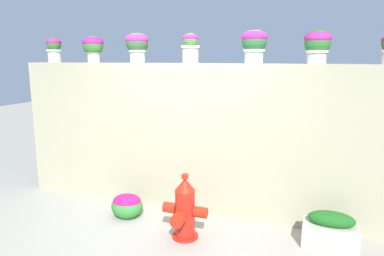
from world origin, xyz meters
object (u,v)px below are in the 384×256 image
Objects in this scene: potted_plant_4 at (254,43)px; planter_box at (330,230)px; potted_plant_3 at (190,46)px; potted_plant_5 at (318,44)px; potted_plant_0 at (54,48)px; potted_plant_2 at (137,44)px; potted_plant_1 at (93,46)px; flower_bush_left at (127,205)px; fire_hydrant at (185,210)px.

potted_plant_4 is 2.45m from planter_box.
potted_plant_5 is (1.64, -0.04, 0.01)m from potted_plant_3.
potted_plant_2 is (1.47, 0.01, 0.04)m from potted_plant_0.
potted_plant_2 reaches higher than potted_plant_1.
planter_box is (3.45, -0.49, -2.12)m from potted_plant_1.
potted_plant_2 is 2.27m from flower_bush_left.
potted_plant_1 is 2.39m from flower_bush_left.
potted_plant_1 is (0.75, -0.03, 0.02)m from potted_plant_0.
fire_hydrant is 1.31× the size of planter_box.
flower_bush_left is at bearing -165.12° from potted_plant_5.
planter_box is at bearing -15.91° from potted_plant_3.
potted_plant_0 is 0.63× the size of planter_box.
potted_plant_3 is (1.53, 0.06, -0.02)m from potted_plant_1.
potted_plant_4 is at bearing 0.47° from potted_plant_3.
potted_plant_3 is 2.90m from planter_box.
potted_plant_1 is at bearing -179.75° from potted_plant_5.
potted_plant_0 is 0.89× the size of potted_plant_4.
potted_plant_4 is 0.71× the size of planter_box.
potted_plant_4 reaches higher than planter_box.
flower_bush_left is at bearing -21.63° from potted_plant_0.
planter_box is at bearing -8.10° from potted_plant_1.
potted_plant_3 is 0.93× the size of flower_bush_left.
planter_box is (1.65, 0.39, -0.15)m from fire_hydrant.
potted_plant_1 is at bearing -178.49° from potted_plant_4.
potted_plant_1 is 0.65× the size of planter_box.
fire_hydrant is (2.55, -0.91, -1.95)m from potted_plant_0.
potted_plant_3 is at bearing 164.09° from planter_box.
potted_plant_2 is at bearing 169.05° from planter_box.
potted_plant_2 is 0.54× the size of fire_hydrant.
potted_plant_0 is at bearing 172.93° from planter_box.
potted_plant_3 is at bearing 1.40° from potted_plant_2.
potted_plant_1 is at bearing -177.11° from potted_plant_2.
potted_plant_5 is (2.44, -0.02, -0.03)m from potted_plant_2.
potted_plant_3 is 2.18m from fire_hydrant.
potted_plant_0 is 0.97× the size of potted_plant_1.
potted_plant_2 is at bearing 2.89° from potted_plant_1.
potted_plant_2 is 2.44m from fire_hydrant.
potted_plant_2 is 0.99× the size of flower_bush_left.
flower_bush_left is (-0.96, 0.28, -0.19)m from fire_hydrant.
potted_plant_2 reaches higher than planter_box.
potted_plant_4 is (2.40, 0.06, 0.01)m from potted_plant_1.
potted_plant_1 is 0.99× the size of potted_plant_3.
planter_box is (1.05, -0.56, -2.14)m from potted_plant_4.
potted_plant_1 is 3.17m from potted_plant_5.
potted_plant_3 is 0.93× the size of potted_plant_4.
potted_plant_3 is 2.34m from flower_bush_left.
potted_plant_0 is at bearing 177.76° from potted_plant_1.
planter_box is (2.73, -0.53, -2.14)m from potted_plant_2.
fire_hydrant is (0.27, -0.93, -1.95)m from potted_plant_3.
potted_plant_2 is 1.07× the size of potted_plant_3.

